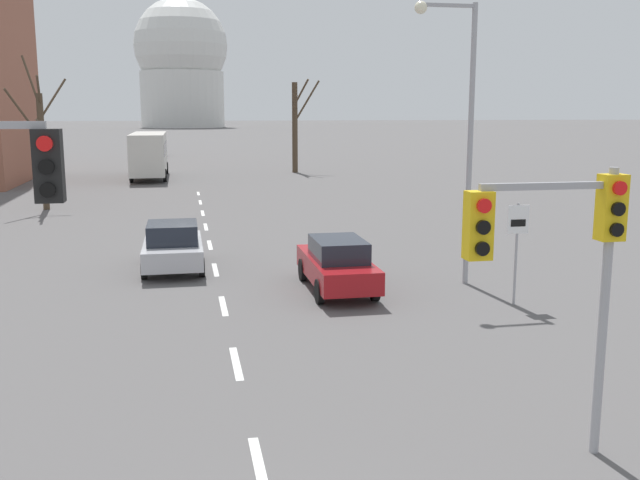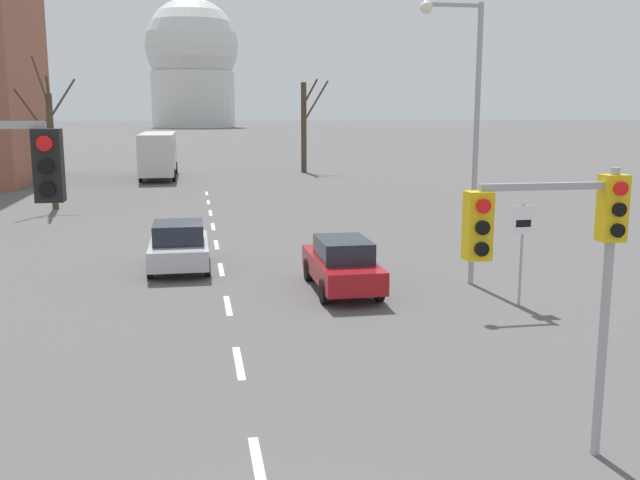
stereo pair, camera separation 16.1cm
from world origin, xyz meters
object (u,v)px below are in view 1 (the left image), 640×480
Objects in this scene: sedan_mid_centre at (337,264)px; sedan_near_right at (173,246)px; street_lamp_right at (461,116)px; speed_limit_sign at (517,236)px; city_bus at (149,152)px; traffic_signal_near_right at (563,242)px; sedan_near_left at (156,149)px.

sedan_near_right is at bearing 141.31° from sedan_mid_centre.
street_lamp_right is at bearing 2.10° from sedan_mid_centre.
city_bus is at bearing 105.66° from speed_limit_sign.
speed_limit_sign reaches higher than sedan_mid_centre.
sedan_near_right is at bearing 111.75° from traffic_signal_near_right.
sedan_mid_centre is at bearing 95.42° from traffic_signal_near_right.
speed_limit_sign is 41.33m from city_bus.
sedan_near_left is at bearing 99.60° from speed_limit_sign.
speed_limit_sign is 0.67× the size of sedan_near_right.
speed_limit_sign is at bearing -80.40° from sedan_near_left.
street_lamp_right is (2.69, 10.65, 1.70)m from traffic_signal_near_right.
sedan_mid_centre is at bearing -83.79° from sedan_near_left.
traffic_signal_near_right is 0.99× the size of sedan_mid_centre.
street_lamp_right is (-0.69, 2.52, 3.13)m from speed_limit_sign.
sedan_near_right is (2.46, -62.03, -0.01)m from sedan_near_left.
traffic_signal_near_right reaches higher than speed_limit_sign.
speed_limit_sign reaches higher than sedan_near_left.
sedan_mid_centre is (-4.38, 2.38, -1.07)m from speed_limit_sign.
city_bus is (-10.47, 37.27, -2.95)m from street_lamp_right.
sedan_near_left is 62.08m from sedan_near_right.
sedan_near_right is 6.02m from sedan_mid_centre.
traffic_signal_near_right is 0.53× the size of street_lamp_right.
street_lamp_right reaches higher than traffic_signal_near_right.
speed_limit_sign is at bearing -74.34° from city_bus.
speed_limit_sign is 5.10m from sedan_mid_centre.
sedan_near_left is 1.03× the size of sedan_mid_centre.
traffic_signal_near_right is at bearing -68.25° from sedan_near_right.
sedan_near_right is (-8.38, 3.63, -4.21)m from street_lamp_right.
city_bus reaches higher than sedan_mid_centre.
sedan_near_right is at bearing -87.73° from sedan_near_left.
sedan_near_right is at bearing 145.89° from speed_limit_sign.
sedan_near_right is 33.74m from city_bus.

